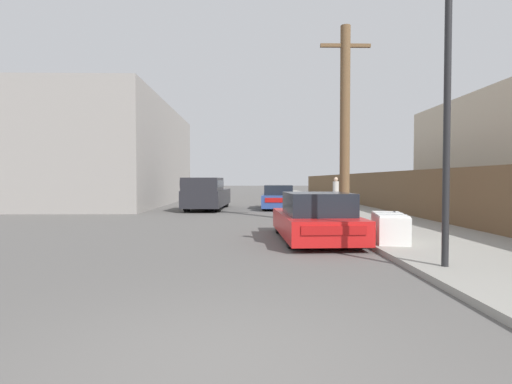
{
  "coord_description": "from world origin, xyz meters",
  "views": [
    {
      "loc": [
        0.29,
        -3.4,
        1.65
      ],
      "look_at": [
        0.54,
        9.43,
        1.26
      ],
      "focal_mm": 28.0,
      "sensor_mm": 36.0,
      "label": 1
    }
  ],
  "objects": [
    {
      "name": "ground_plane",
      "position": [
        0.0,
        0.0,
        0.0
      ],
      "size": [
        220.0,
        220.0,
        0.0
      ],
      "primitive_type": "plane",
      "color": "#595654"
    },
    {
      "name": "sidewalk_curb",
      "position": [
        5.3,
        23.5,
        0.06
      ],
      "size": [
        4.2,
        63.0,
        0.12
      ],
      "primitive_type": "cube",
      "color": "gray",
      "rests_on": "ground"
    },
    {
      "name": "discarded_fridge",
      "position": [
        3.83,
        6.46,
        0.46
      ],
      "size": [
        1.03,
        1.85,
        0.71
      ],
      "rotation": [
        0.0,
        0.0,
        -0.19
      ],
      "color": "white",
      "rests_on": "sidewalk_curb"
    },
    {
      "name": "parked_sports_car_red",
      "position": [
        2.12,
        7.37,
        0.59
      ],
      "size": [
        2.0,
        4.43,
        1.31
      ],
      "rotation": [
        0.0,
        0.0,
        0.03
      ],
      "color": "red",
      "rests_on": "ground"
    },
    {
      "name": "car_parked_mid",
      "position": [
        2.01,
        19.12,
        0.63
      ],
      "size": [
        2.11,
        4.39,
        1.35
      ],
      "rotation": [
        0.0,
        0.0,
        -0.08
      ],
      "color": "#2D478C",
      "rests_on": "ground"
    },
    {
      "name": "pickup_truck",
      "position": [
        -2.0,
        18.49,
        0.89
      ],
      "size": [
        2.28,
        5.84,
        1.76
      ],
      "rotation": [
        0.0,
        0.0,
        3.08
      ],
      "color": "#232328",
      "rests_on": "ground"
    },
    {
      "name": "utility_pole",
      "position": [
        3.77,
        10.93,
        3.72
      ],
      "size": [
        1.8,
        0.36,
        7.03
      ],
      "color": "brown",
      "rests_on": "sidewalk_curb"
    },
    {
      "name": "street_lamp",
      "position": [
        3.77,
        3.52,
        3.07
      ],
      "size": [
        0.26,
        0.26,
        5.13
      ],
      "color": "#232326",
      "rests_on": "sidewalk_curb"
    },
    {
      "name": "wooden_fence",
      "position": [
        7.25,
        20.91,
        1.09
      ],
      "size": [
        0.08,
        42.55,
        1.94
      ],
      "primitive_type": "cube",
      "color": "brown",
      "rests_on": "sidewalk_curb"
    },
    {
      "name": "building_left_block",
      "position": [
        -8.55,
        24.62,
        3.35
      ],
      "size": [
        7.0,
        17.69,
        6.71
      ],
      "primitive_type": "cube",
      "color": "gray",
      "rests_on": "ground"
    },
    {
      "name": "pedestrian",
      "position": [
        5.35,
        19.46,
        0.98
      ],
      "size": [
        0.34,
        0.34,
        1.68
      ],
      "color": "#282D42",
      "rests_on": "sidewalk_curb"
    }
  ]
}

